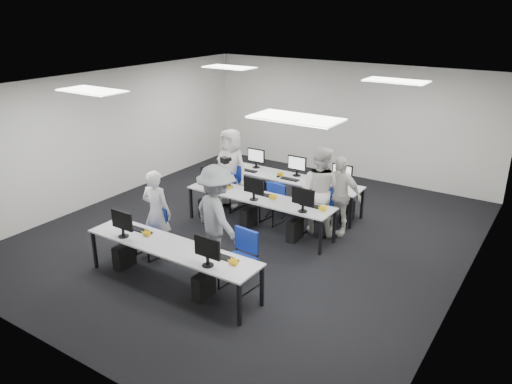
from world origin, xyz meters
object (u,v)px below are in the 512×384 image
Objects in this scene: chair_0 at (153,240)px; chair_1 at (239,271)px; chair_5 at (236,194)px; photographer at (217,217)px; desk_front at (171,249)px; student_1 at (320,190)px; chair_6 at (276,204)px; student_0 at (157,212)px; chair_4 at (317,220)px; chair_7 at (323,217)px; chair_2 at (230,195)px; student_3 at (338,195)px; student_2 at (231,168)px; chair_3 at (273,211)px; desk_mid at (259,199)px.

chair_1 is (2.00, -0.07, 0.02)m from chair_0.
chair_5 is 2.87m from photographer.
desk_front is 3.37m from student_1.
chair_6 is 0.44× the size of photographer.
student_0 is at bearing 33.89° from photographer.
chair_5 is 2.33m from student_1.
chair_4 is 0.60× the size of student_0.
chair_7 is (2.26, -0.07, 0.01)m from chair_5.
desk_front is at bearing -57.42° from chair_5.
chair_2 is 2.30m from chair_4.
student_0 is at bearing -133.87° from student_3.
chair_4 is 0.54× the size of student_2.
chair_7 is 0.65m from student_1.
chair_1 reaches higher than chair_6.
chair_3 is at bearing -170.14° from student_3.
chair_3 is at bearing -63.44° from photographer.
desk_front is at bearing -106.47° from chair_4.
desk_mid is 1.24m from student_1.
chair_4 reaches higher than chair_5.
desk_mid is at bearing -166.45° from chair_7.
photographer is (1.35, -2.45, 0.66)m from chair_5.
chair_5 is 0.47× the size of student_1.
chair_6 is at bearing 83.99° from chair_0.
student_0 is at bearing -81.21° from student_2.
student_0 is 1.00× the size of student_3.
desk_front is at bearing -82.43° from chair_3.
chair_3 is 0.46× the size of student_2.
chair_2 is at bearing 174.18° from chair_6.
desk_front is at bearing 67.93° from student_1.
photographer is at bearing 79.58° from desk_front.
chair_1 is 2.72m from student_1.
photographer is (-0.77, 0.44, 0.62)m from chair_1.
photographer is at bearing -55.36° from chair_2.
desk_mid is at bearing 25.60° from student_1.
chair_1 is 0.53× the size of photographer.
student_1 is 1.01× the size of student_2.
chair_1 is 2.82m from chair_7.
chair_0 is 2.00m from chair_1.
chair_5 reaches higher than desk_front.
student_0 is at bearing 178.92° from chair_1.
chair_3 is at bearing -3.16° from chair_2.
student_3 reaches higher than chair_7.
chair_3 is 2.22m from photographer.
desk_mid is 1.97× the size of student_0.
chair_5 is 2.75m from student_0.
chair_0 is 0.53m from student_0.
photographer is (0.15, -2.11, 0.67)m from chair_3.
chair_3 is (1.23, -0.13, -0.05)m from chair_2.
student_2 is at bearing 157.05° from chair_7.
chair_4 reaches higher than chair_7.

